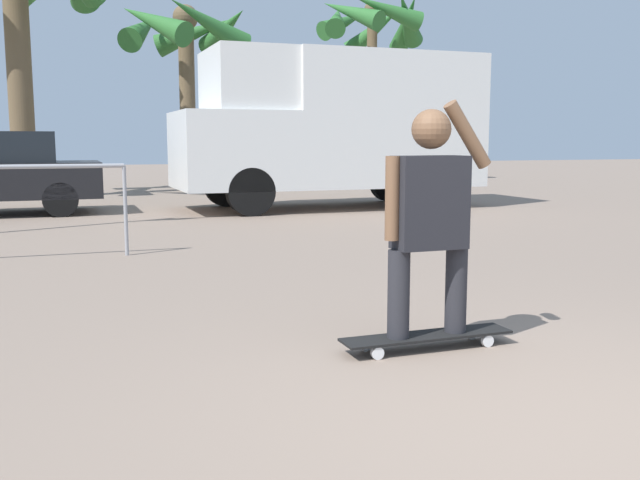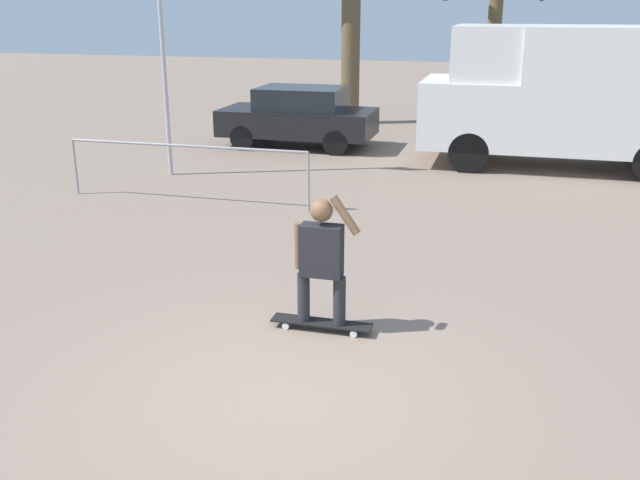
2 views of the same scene
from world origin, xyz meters
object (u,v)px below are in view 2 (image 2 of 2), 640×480
person_skateboarder (321,254)px  camper_van (569,92)px  skateboard (321,323)px  parked_car_black (299,116)px

person_skateboarder → camper_van: size_ratio=0.25×
skateboard → parked_car_black: (-3.33, 10.24, 0.70)m
skateboard → parked_car_black: bearing=108.0°
person_skateboarder → parked_car_black: 10.77m
skateboard → camper_van: size_ratio=0.19×
parked_car_black → skateboard: bearing=-72.0°
skateboard → person_skateboarder: size_ratio=0.77×
camper_van → skateboard: bearing=-107.8°
person_skateboarder → parked_car_black: person_skateboarder is taller
person_skateboarder → camper_van: bearing=72.2°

